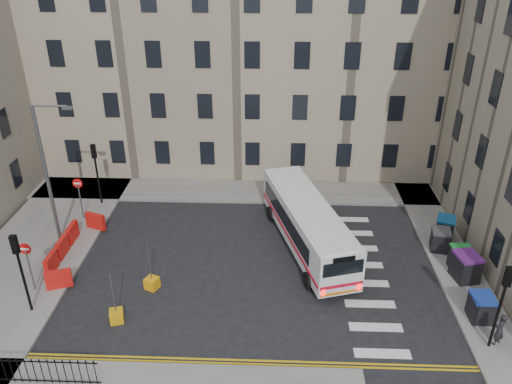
# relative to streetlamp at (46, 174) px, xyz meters

# --- Properties ---
(ground) EXTENTS (120.00, 120.00, 0.00)m
(ground) POSITION_rel_streetlamp_xyz_m (13.00, -2.00, -4.34)
(ground) COLOR black
(ground) RESTS_ON ground
(pavement_north) EXTENTS (36.00, 3.20, 0.15)m
(pavement_north) POSITION_rel_streetlamp_xyz_m (7.00, 6.60, -4.26)
(pavement_north) COLOR slate
(pavement_north) RESTS_ON ground
(pavement_east) EXTENTS (2.40, 26.00, 0.15)m
(pavement_east) POSITION_rel_streetlamp_xyz_m (22.00, 2.00, -4.26)
(pavement_east) COLOR slate
(pavement_east) RESTS_ON ground
(pavement_west) EXTENTS (6.00, 22.00, 0.15)m
(pavement_west) POSITION_rel_streetlamp_xyz_m (-1.00, -1.00, -4.26)
(pavement_west) COLOR slate
(pavement_west) RESTS_ON ground
(terrace_north) EXTENTS (38.30, 10.80, 17.20)m
(terrace_north) POSITION_rel_streetlamp_xyz_m (6.00, 13.50, 4.28)
(terrace_north) COLOR gray
(terrace_north) RESTS_ON ground
(traffic_light_east) EXTENTS (0.28, 0.22, 4.10)m
(traffic_light_east) POSITION_rel_streetlamp_xyz_m (21.60, -7.50, -1.47)
(traffic_light_east) COLOR black
(traffic_light_east) RESTS_ON pavement_east
(traffic_light_nw) EXTENTS (0.28, 0.22, 4.10)m
(traffic_light_nw) POSITION_rel_streetlamp_xyz_m (1.00, 4.50, -1.47)
(traffic_light_nw) COLOR black
(traffic_light_nw) RESTS_ON pavement_west
(traffic_light_sw) EXTENTS (0.28, 0.22, 4.10)m
(traffic_light_sw) POSITION_rel_streetlamp_xyz_m (1.00, -6.00, -1.47)
(traffic_light_sw) COLOR black
(traffic_light_sw) RESTS_ON pavement_west
(streetlamp) EXTENTS (0.50, 0.22, 8.14)m
(streetlamp) POSITION_rel_streetlamp_xyz_m (0.00, 0.00, 0.00)
(streetlamp) COLOR #595B5E
(streetlamp) RESTS_ON pavement_west
(no_entry_north) EXTENTS (0.60, 0.08, 3.00)m
(no_entry_north) POSITION_rel_streetlamp_xyz_m (0.50, 2.50, -2.26)
(no_entry_north) COLOR #595B5E
(no_entry_north) RESTS_ON pavement_west
(no_entry_south) EXTENTS (0.60, 0.08, 3.00)m
(no_entry_south) POSITION_rel_streetlamp_xyz_m (0.50, -4.50, -2.26)
(no_entry_south) COLOR #595B5E
(no_entry_south) RESTS_ON pavement_west
(roadworks_barriers) EXTENTS (1.66, 6.26, 1.00)m
(roadworks_barriers) POSITION_rel_streetlamp_xyz_m (1.16, -1.50, -3.69)
(roadworks_barriers) COLOR red
(roadworks_barriers) RESTS_ON pavement_west
(iron_railings) EXTENTS (7.80, 0.04, 1.20)m
(iron_railings) POSITION_rel_streetlamp_xyz_m (1.75, -10.20, -3.59)
(iron_railings) COLOR black
(iron_railings) RESTS_ON pavement_sw
(bus) EXTENTS (5.02, 10.27, 2.73)m
(bus) POSITION_rel_streetlamp_xyz_m (14.14, 0.04, -2.76)
(bus) COLOR silver
(bus) RESTS_ON ground
(wheelie_bin_a) EXTENTS (0.99, 1.13, 1.25)m
(wheelie_bin_a) POSITION_rel_streetlamp_xyz_m (21.77, -5.77, -3.56)
(wheelie_bin_a) COLOR black
(wheelie_bin_a) RESTS_ON pavement_east
(wheelie_bin_b) EXTENTS (1.36, 1.50, 1.44)m
(wheelie_bin_b) POSITION_rel_streetlamp_xyz_m (22.06, -2.79, -3.46)
(wheelie_bin_b) COLOR black
(wheelie_bin_b) RESTS_ON pavement_east
(wheelie_bin_c) EXTENTS (1.05, 1.20, 1.30)m
(wheelie_bin_c) POSITION_rel_streetlamp_xyz_m (22.06, -2.05, -3.53)
(wheelie_bin_c) COLOR black
(wheelie_bin_c) RESTS_ON pavement_east
(wheelie_bin_d) EXTENTS (1.17, 1.28, 1.23)m
(wheelie_bin_d) POSITION_rel_streetlamp_xyz_m (21.54, -0.11, -3.57)
(wheelie_bin_d) COLOR black
(wheelie_bin_d) RESTS_ON pavement_east
(wheelie_bin_e) EXTENTS (1.35, 1.44, 1.27)m
(wheelie_bin_e) POSITION_rel_streetlamp_xyz_m (22.19, 1.17, -3.55)
(wheelie_bin_e) COLOR black
(wheelie_bin_e) RESTS_ON pavement_east
(pedestrian) EXTENTS (0.69, 0.64, 1.58)m
(pedestrian) POSITION_rel_streetlamp_xyz_m (21.95, -7.36, -3.40)
(pedestrian) COLOR black
(pedestrian) RESTS_ON pavement_east
(bollard_yellow) EXTENTS (0.79, 0.79, 0.60)m
(bollard_yellow) POSITION_rel_streetlamp_xyz_m (6.25, -3.99, -4.04)
(bollard_yellow) COLOR orange
(bollard_yellow) RESTS_ON ground
(bollard_chevron) EXTENTS (0.74, 0.74, 0.60)m
(bollard_chevron) POSITION_rel_streetlamp_xyz_m (5.18, -6.46, -4.04)
(bollard_chevron) COLOR #CE8F0C
(bollard_chevron) RESTS_ON ground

